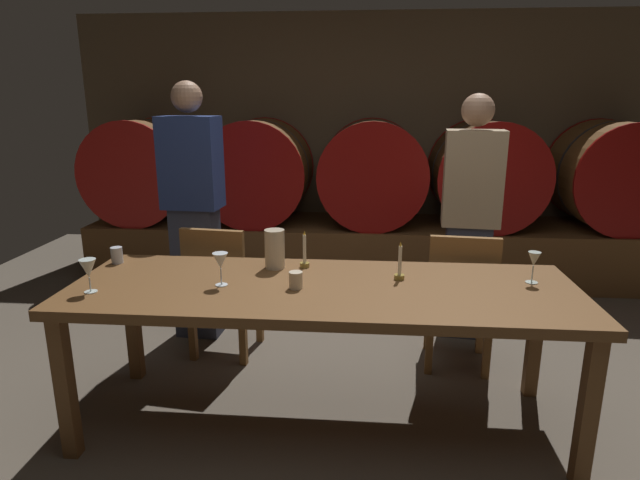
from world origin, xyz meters
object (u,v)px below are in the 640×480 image
object	(u,v)px
guest_right	(470,217)
pitcher	(275,249)
wine_barrel_center	(372,173)
chair_left	(221,285)
wine_glass_right	(534,260)
wine_glass_left	(88,269)
candle_right	(400,269)
wine_barrel_far_right	(612,175)
wine_barrel_far_left	(146,170)
dining_table	(323,299)
guest_left	(194,211)
wine_barrel_left	(258,171)
cup_right	(296,280)
wine_glass_center	(220,262)
wine_barrel_right	(485,174)
chair_right	(460,295)
cup_left	(117,255)
candle_left	(305,257)

from	to	relation	value
guest_right	pitcher	xyz separation A→B (m)	(-1.19, -0.90, 0.00)
wine_barrel_center	guest_right	xyz separation A→B (m)	(0.65, -1.26, -0.12)
chair_left	guest_right	size ratio (longest dim) A/B	0.53
wine_glass_right	wine_glass_left	bearing A→B (deg)	-171.66
candle_right	wine_barrel_far_right	bearing A→B (deg)	49.06
wine_barrel_far_left	dining_table	world-z (taller)	wine_barrel_far_left
guest_left	wine_glass_left	bearing A→B (deg)	88.07
dining_table	wine_barrel_left	bearing A→B (deg)	108.15
guest_left	cup_right	bearing A→B (deg)	132.32
wine_glass_center	wine_glass_left	bearing A→B (deg)	-166.24
wine_glass_center	cup_right	size ratio (longest dim) A/B	1.98
candle_right	wine_glass_right	bearing A→B (deg)	0.47
wine_barrel_right	pitcher	xyz separation A→B (m)	(-1.55, -2.16, -0.12)
guest_left	wine_glass_center	size ratio (longest dim) A/B	10.68
chair_right	pitcher	distance (m)	1.19
cup_left	wine_barrel_far_right	bearing A→B (deg)	31.32
guest_right	wine_barrel_center	bearing A→B (deg)	-56.73
candle_right	wine_barrel_center	bearing A→B (deg)	92.94
guest_right	wine_glass_left	xyz separation A→B (m)	(-2.00, -1.34, 0.01)
pitcher	wine_glass_center	size ratio (longest dim) A/B	1.28
wine_barrel_right	cup_right	world-z (taller)	wine_barrel_right
wine_barrel_center	pitcher	distance (m)	2.23
wine_barrel_center	guest_right	world-z (taller)	guest_right
chair_left	chair_right	distance (m)	1.49
dining_table	cup_left	world-z (taller)	cup_left
chair_right	dining_table	bearing A→B (deg)	44.25
wine_glass_left	wine_glass_center	world-z (taller)	wine_glass_center
wine_glass_right	wine_barrel_right	bearing A→B (deg)	83.91
wine_barrel_far_left	cup_right	size ratio (longest dim) A/B	11.52
wine_barrel_center	wine_barrel_far_right	distance (m)	2.11
wine_barrel_far_right	candle_right	size ratio (longest dim) A/B	4.81
chair_right	wine_glass_right	bearing A→B (deg)	120.58
wine_barrel_center	pitcher	xyz separation A→B (m)	(-0.54, -2.16, -0.12)
chair_left	wine_glass_left	bearing A→B (deg)	73.04
wine_barrel_right	dining_table	xyz separation A→B (m)	(-1.28, -2.42, -0.29)
dining_table	candle_right	distance (m)	0.42
chair_right	guest_left	xyz separation A→B (m)	(-1.75, 0.37, 0.41)
wine_barrel_far_right	cup_left	distance (m)	4.15
chair_right	guest_right	bearing A→B (deg)	-98.68
wine_barrel_right	cup_right	bearing A→B (deg)	-119.56
dining_table	wine_glass_right	distance (m)	1.05
chair_right	guest_left	size ratio (longest dim) A/B	0.50
wine_barrel_right	chair_right	xyz separation A→B (m)	(-0.49, -1.78, -0.49)
candle_left	wine_glass_right	size ratio (longest dim) A/B	1.29
cup_right	guest_left	bearing A→B (deg)	128.27
wine_barrel_right	cup_right	distance (m)	2.85
wine_barrel_left	pitcher	xyz separation A→B (m)	(0.52, -2.16, -0.12)
candle_left	candle_right	world-z (taller)	candle_left
wine_barrel_right	wine_glass_left	size ratio (longest dim) A/B	5.91
wine_barrel_far_left	candle_left	distance (m)	2.77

